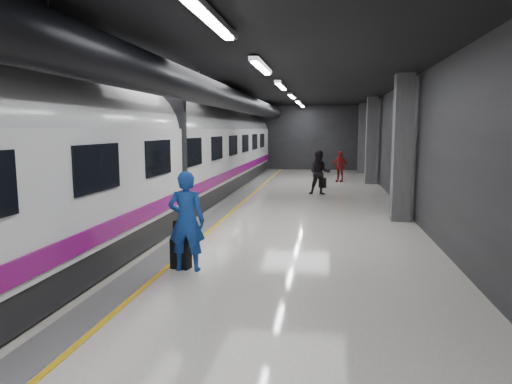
{
  "coord_description": "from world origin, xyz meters",
  "views": [
    {
      "loc": [
        2.26,
        -12.6,
        2.83
      ],
      "look_at": [
        0.5,
        -1.23,
        1.25
      ],
      "focal_mm": 32.0,
      "sensor_mm": 36.0,
      "label": 1
    }
  ],
  "objects": [
    {
      "name": "suitcase_far",
      "position": [
        2.08,
        9.87,
        0.24
      ],
      "size": [
        0.38,
        0.3,
        0.48
      ],
      "primitive_type": "cube",
      "rotation": [
        0.0,
        0.0,
        -0.3
      ],
      "color": "black",
      "rests_on": "ground"
    },
    {
      "name": "shoulder_bag",
      "position": [
        -0.63,
        -3.9,
        0.81
      ],
      "size": [
        0.31,
        0.23,
        0.37
      ],
      "primitive_type": "cube",
      "rotation": [
        0.0,
        0.0,
        -0.3
      ],
      "color": "black",
      "rests_on": "suitcase_main"
    },
    {
      "name": "traveler_main",
      "position": [
        -0.48,
        -3.96,
        1.01
      ],
      "size": [
        0.77,
        0.53,
        2.03
      ],
      "primitive_type": "imported",
      "rotation": [
        0.0,
        0.0,
        3.21
      ],
      "color": "blue",
      "rests_on": "ground"
    },
    {
      "name": "traveler_far_a",
      "position": [
        1.97,
        7.34,
        0.97
      ],
      "size": [
        0.95,
        0.74,
        1.93
      ],
      "primitive_type": "imported",
      "rotation": [
        0.0,
        0.0,
        0.01
      ],
      "color": "black",
      "rests_on": "ground"
    },
    {
      "name": "suitcase_main",
      "position": [
        -0.65,
        -3.86,
        0.31
      ],
      "size": [
        0.42,
        0.31,
        0.63
      ],
      "primitive_type": "cube",
      "rotation": [
        0.0,
        0.0,
        -0.2
      ],
      "color": "black",
      "rests_on": "ground"
    },
    {
      "name": "traveler_far_b",
      "position": [
        2.97,
        12.56,
        0.84
      ],
      "size": [
        1.06,
        0.76,
        1.67
      ],
      "primitive_type": "imported",
      "rotation": [
        0.0,
        0.0,
        -0.41
      ],
      "color": "maroon",
      "rests_on": "ground"
    },
    {
      "name": "ground",
      "position": [
        0.0,
        0.0,
        0.0
      ],
      "size": [
        40.0,
        40.0,
        0.0
      ],
      "primitive_type": "plane",
      "color": "silver",
      "rests_on": "ground"
    },
    {
      "name": "platform_hall",
      "position": [
        -0.29,
        0.96,
        3.54
      ],
      "size": [
        10.02,
        40.02,
        4.51
      ],
      "color": "black",
      "rests_on": "ground"
    },
    {
      "name": "train",
      "position": [
        -3.25,
        -0.0,
        2.07
      ],
      "size": [
        3.05,
        38.0,
        4.05
      ],
      "color": "black",
      "rests_on": "ground"
    }
  ]
}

